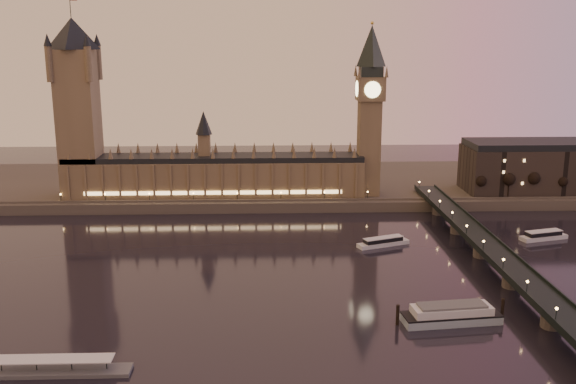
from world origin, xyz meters
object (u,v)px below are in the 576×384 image
(pontoon_pier, at_px, (57,369))
(cruise_boat_b, at_px, (544,236))
(cruise_boat_a, at_px, (383,242))
(moored_barge, at_px, (451,314))

(pontoon_pier, bearing_deg, cruise_boat_b, 31.95)
(cruise_boat_b, bearing_deg, cruise_boat_a, 169.57)
(pontoon_pier, bearing_deg, cruise_boat_a, 44.77)
(moored_barge, distance_m, pontoon_pier, 134.47)
(cruise_boat_a, bearing_deg, cruise_boat_b, -16.11)
(moored_barge, bearing_deg, cruise_boat_b, 45.78)
(cruise_boat_b, distance_m, moored_barge, 122.32)
(cruise_boat_b, bearing_deg, pontoon_pier, -163.44)
(cruise_boat_b, xyz_separation_m, pontoon_pier, (-205.80, -128.35, -0.77))
(cruise_boat_a, bearing_deg, moored_barge, -105.58)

